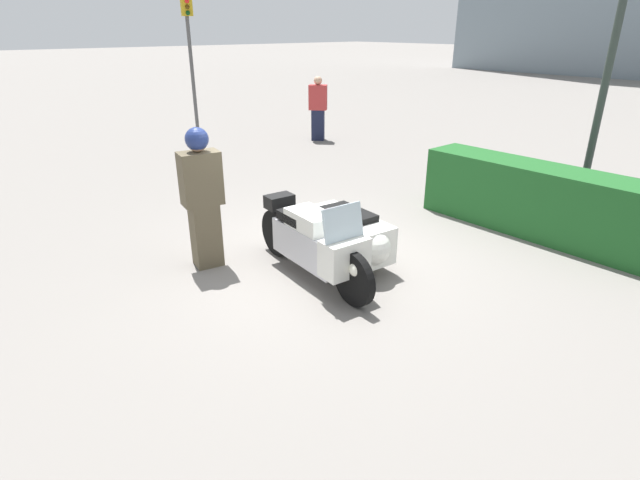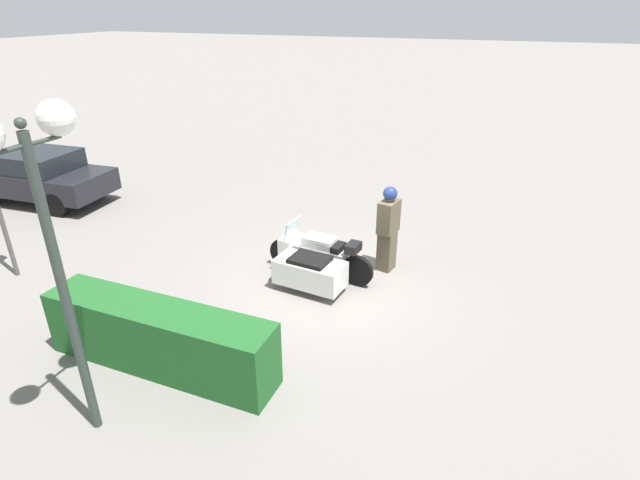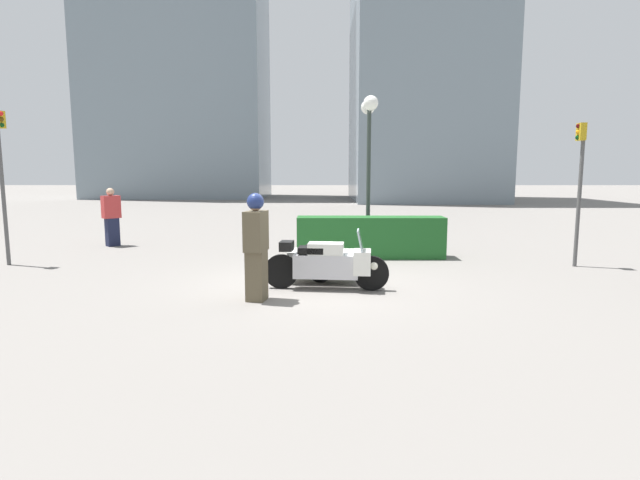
{
  "view_description": "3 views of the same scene",
  "coord_description": "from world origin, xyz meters",
  "px_view_note": "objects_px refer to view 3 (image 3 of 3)",
  "views": [
    {
      "loc": [
        4.78,
        -4.13,
        3.02
      ],
      "look_at": [
        0.87,
        -0.74,
        0.8
      ],
      "focal_mm": 28.0,
      "sensor_mm": 36.0,
      "label": 1
    },
    {
      "loc": [
        -3.21,
        8.16,
        5.23
      ],
      "look_at": [
        0.26,
        -0.34,
        0.87
      ],
      "focal_mm": 28.0,
      "sensor_mm": 36.0,
      "label": 2
    },
    {
      "loc": [
        0.24,
        -9.76,
        2.22
      ],
      "look_at": [
        0.18,
        -0.3,
        0.94
      ],
      "focal_mm": 28.0,
      "sensor_mm": 36.0,
      "label": 3
    }
  ],
  "objects_px": {
    "hedge_bush_curbside": "(370,237)",
    "pedestrian_bystander": "(112,217)",
    "traffic_light_near": "(580,173)",
    "police_motorcycle": "(329,262)",
    "traffic_light_far": "(2,166)",
    "officer_rider": "(256,244)",
    "twin_lamp_post": "(369,127)"
  },
  "relations": [
    {
      "from": "police_motorcycle",
      "to": "hedge_bush_curbside",
      "type": "distance_m",
      "value": 3.49
    },
    {
      "from": "officer_rider",
      "to": "hedge_bush_curbside",
      "type": "bearing_deg",
      "value": -107.42
    },
    {
      "from": "police_motorcycle",
      "to": "traffic_light_far",
      "type": "bearing_deg",
      "value": 169.7
    },
    {
      "from": "pedestrian_bystander",
      "to": "twin_lamp_post",
      "type": "bearing_deg",
      "value": 42.3
    },
    {
      "from": "hedge_bush_curbside",
      "to": "pedestrian_bystander",
      "type": "relative_size",
      "value": 2.18
    },
    {
      "from": "hedge_bush_curbside",
      "to": "twin_lamp_post",
      "type": "xyz_separation_m",
      "value": [
        0.05,
        1.36,
        2.95
      ]
    },
    {
      "from": "officer_rider",
      "to": "twin_lamp_post",
      "type": "relative_size",
      "value": 0.44
    },
    {
      "from": "police_motorcycle",
      "to": "traffic_light_far",
      "type": "distance_m",
      "value": 8.25
    },
    {
      "from": "hedge_bush_curbside",
      "to": "traffic_light_far",
      "type": "height_order",
      "value": "traffic_light_far"
    },
    {
      "from": "police_motorcycle",
      "to": "pedestrian_bystander",
      "type": "height_order",
      "value": "pedestrian_bystander"
    },
    {
      "from": "traffic_light_far",
      "to": "hedge_bush_curbside",
      "type": "bearing_deg",
      "value": 20.21
    },
    {
      "from": "traffic_light_far",
      "to": "police_motorcycle",
      "type": "bearing_deg",
      "value": -2.73
    },
    {
      "from": "twin_lamp_post",
      "to": "pedestrian_bystander",
      "type": "bearing_deg",
      "value": 175.0
    },
    {
      "from": "pedestrian_bystander",
      "to": "traffic_light_near",
      "type": "bearing_deg",
      "value": 32.56
    },
    {
      "from": "pedestrian_bystander",
      "to": "officer_rider",
      "type": "bearing_deg",
      "value": -3.75
    },
    {
      "from": "hedge_bush_curbside",
      "to": "twin_lamp_post",
      "type": "relative_size",
      "value": 0.89
    },
    {
      "from": "hedge_bush_curbside",
      "to": "twin_lamp_post",
      "type": "height_order",
      "value": "twin_lamp_post"
    },
    {
      "from": "police_motorcycle",
      "to": "traffic_light_far",
      "type": "height_order",
      "value": "traffic_light_far"
    },
    {
      "from": "traffic_light_near",
      "to": "traffic_light_far",
      "type": "bearing_deg",
      "value": 3.14
    },
    {
      "from": "traffic_light_near",
      "to": "traffic_light_far",
      "type": "xyz_separation_m",
      "value": [
        -13.6,
        0.1,
        0.17
      ]
    },
    {
      "from": "pedestrian_bystander",
      "to": "police_motorcycle",
      "type": "bearing_deg",
      "value": 8.09
    },
    {
      "from": "officer_rider",
      "to": "pedestrian_bystander",
      "type": "distance_m",
      "value": 8.37
    },
    {
      "from": "hedge_bush_curbside",
      "to": "traffic_light_near",
      "type": "distance_m",
      "value": 5.18
    },
    {
      "from": "traffic_light_near",
      "to": "pedestrian_bystander",
      "type": "relative_size",
      "value": 1.9
    },
    {
      "from": "officer_rider",
      "to": "hedge_bush_curbside",
      "type": "distance_m",
      "value": 5.1
    },
    {
      "from": "traffic_light_near",
      "to": "hedge_bush_curbside",
      "type": "bearing_deg",
      "value": -10.96
    },
    {
      "from": "hedge_bush_curbside",
      "to": "traffic_light_near",
      "type": "xyz_separation_m",
      "value": [
        4.75,
        -1.23,
        1.67
      ]
    },
    {
      "from": "hedge_bush_curbside",
      "to": "police_motorcycle",
      "type": "bearing_deg",
      "value": -108.93
    },
    {
      "from": "police_motorcycle",
      "to": "traffic_light_far",
      "type": "relative_size",
      "value": 0.66
    },
    {
      "from": "traffic_light_near",
      "to": "traffic_light_far",
      "type": "relative_size",
      "value": 0.92
    },
    {
      "from": "twin_lamp_post",
      "to": "traffic_light_near",
      "type": "xyz_separation_m",
      "value": [
        4.69,
        -2.59,
        -1.28
      ]
    },
    {
      "from": "hedge_bush_curbside",
      "to": "traffic_light_far",
      "type": "relative_size",
      "value": 1.05
    }
  ]
}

